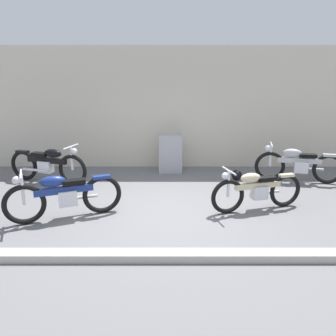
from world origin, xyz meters
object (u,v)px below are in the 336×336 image
(motorcycle_silver, at_px, (297,164))
(motorcycle_cream, at_px, (255,190))
(helmet, at_px, (235,175))
(motorcycle_blue, at_px, (62,195))
(motorcycle_black, at_px, (47,164))
(stone_marker, at_px, (169,154))

(motorcycle_silver, distance_m, motorcycle_cream, 2.29)
(helmet, distance_m, motorcycle_blue, 4.32)
(motorcycle_silver, relative_size, motorcycle_black, 1.00)
(motorcycle_cream, height_order, motorcycle_black, motorcycle_black)
(motorcycle_silver, bearing_deg, helmet, 5.27)
(motorcycle_cream, relative_size, motorcycle_black, 0.91)
(helmet, bearing_deg, motorcycle_cream, -90.01)
(stone_marker, height_order, motorcycle_cream, stone_marker)
(helmet, relative_size, motorcycle_cream, 0.14)
(motorcycle_silver, bearing_deg, stone_marker, -2.46)
(motorcycle_silver, xyz_separation_m, motorcycle_black, (-6.08, -0.04, 0.01))
(motorcycle_silver, relative_size, motorcycle_cream, 1.10)
(stone_marker, distance_m, motorcycle_blue, 3.54)
(stone_marker, relative_size, helmet, 4.02)
(motorcycle_blue, relative_size, motorcycle_black, 0.96)
(helmet, bearing_deg, motorcycle_blue, -147.26)
(helmet, distance_m, motorcycle_black, 4.65)
(helmet, distance_m, motorcycle_silver, 1.50)
(motorcycle_silver, bearing_deg, motorcycle_blue, 34.68)
(motorcycle_cream, xyz_separation_m, motorcycle_black, (-4.63, 1.73, 0.05))
(motorcycle_black, bearing_deg, stone_marker, 32.88)
(stone_marker, height_order, helmet, stone_marker)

